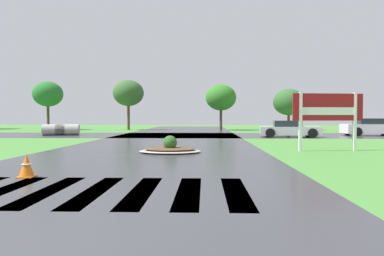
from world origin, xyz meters
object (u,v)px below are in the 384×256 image
(estate_billboard, at_px, (328,110))
(car_blue_compact, at_px, (371,127))
(median_island, at_px, (170,149))
(drainage_pipe_stack, at_px, (61,130))
(car_white_sedan, at_px, (289,129))
(traffic_cone, at_px, (27,166))

(estate_billboard, height_order, car_blue_compact, estate_billboard)
(median_island, height_order, drainage_pipe_stack, drainage_pipe_stack)
(estate_billboard, height_order, drainage_pipe_stack, estate_billboard)
(estate_billboard, xyz_separation_m, car_blue_compact, (7.49, 12.67, -1.08))
(car_blue_compact, bearing_deg, car_white_sedan, -162.11)
(median_island, bearing_deg, drainage_pipe_stack, 126.42)
(median_island, height_order, traffic_cone, median_island)
(drainage_pipe_stack, bearing_deg, median_island, -53.58)
(car_blue_compact, distance_m, drainage_pipe_stack, 23.72)
(estate_billboard, height_order, car_white_sedan, estate_billboard)
(car_blue_compact, height_order, traffic_cone, car_blue_compact)
(traffic_cone, bearing_deg, car_white_sedan, 59.69)
(median_island, xyz_separation_m, traffic_cone, (-2.82, -6.02, 0.12))
(estate_billboard, xyz_separation_m, drainage_pipe_stack, (-16.22, 12.18, -1.28))
(car_white_sedan, relative_size, drainage_pipe_stack, 1.54)
(median_island, xyz_separation_m, drainage_pipe_stack, (-9.69, 13.13, 0.28))
(car_blue_compact, bearing_deg, estate_billboard, -121.48)
(car_blue_compact, xyz_separation_m, drainage_pipe_stack, (-23.71, -0.49, -0.20))
(drainage_pipe_stack, bearing_deg, traffic_cone, -70.28)
(estate_billboard, xyz_separation_m, car_white_sedan, (0.80, 10.39, -1.15))
(car_blue_compact, bearing_deg, traffic_cone, -131.49)
(car_white_sedan, bearing_deg, estate_billboard, -87.95)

